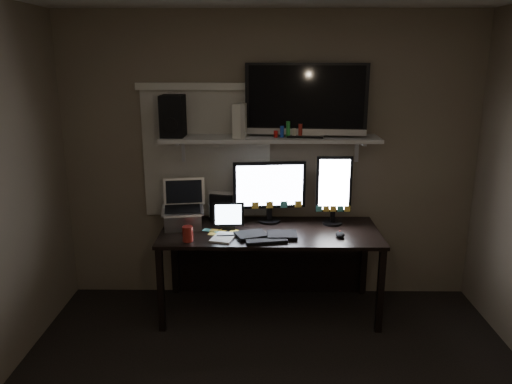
{
  "coord_description": "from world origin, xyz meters",
  "views": [
    {
      "loc": [
        -0.07,
        -2.47,
        2.12
      ],
      "look_at": [
        -0.11,
        1.25,
        1.11
      ],
      "focal_mm": 35.0,
      "sensor_mm": 36.0,
      "label": 1
    }
  ],
  "objects_px": {
    "mouse": "(340,235)",
    "monitor_portrait": "(334,190)",
    "desk": "(270,245)",
    "speaker": "(173,116)",
    "tv": "(306,100)",
    "game_console": "(241,120)",
    "monitor_landscape": "(269,191)",
    "tablet": "(228,216)",
    "cup": "(188,234)",
    "laptop": "(182,205)",
    "keyboard": "(266,235)"
  },
  "relations": [
    {
      "from": "monitor_landscape",
      "to": "tablet",
      "type": "bearing_deg",
      "value": -157.95
    },
    {
      "from": "tv",
      "to": "game_console",
      "type": "relative_size",
      "value": 3.61
    },
    {
      "from": "monitor_portrait",
      "to": "mouse",
      "type": "relative_size",
      "value": 5.51
    },
    {
      "from": "tv",
      "to": "game_console",
      "type": "height_order",
      "value": "tv"
    },
    {
      "from": "monitor_portrait",
      "to": "game_console",
      "type": "relative_size",
      "value": 2.19
    },
    {
      "from": "keyboard",
      "to": "speaker",
      "type": "xyz_separation_m",
      "value": [
        -0.77,
        0.35,
        0.9
      ]
    },
    {
      "from": "mouse",
      "to": "tv",
      "type": "height_order",
      "value": "tv"
    },
    {
      "from": "keyboard",
      "to": "tablet",
      "type": "height_order",
      "value": "tablet"
    },
    {
      "from": "monitor_landscape",
      "to": "tablet",
      "type": "distance_m",
      "value": 0.42
    },
    {
      "from": "game_console",
      "to": "desk",
      "type": "bearing_deg",
      "value": 0.37
    },
    {
      "from": "tv",
      "to": "speaker",
      "type": "relative_size",
      "value": 2.91
    },
    {
      "from": "monitor_portrait",
      "to": "keyboard",
      "type": "relative_size",
      "value": 1.22
    },
    {
      "from": "cup",
      "to": "game_console",
      "type": "bearing_deg",
      "value": 48.46
    },
    {
      "from": "desk",
      "to": "tablet",
      "type": "distance_m",
      "value": 0.46
    },
    {
      "from": "cup",
      "to": "speaker",
      "type": "xyz_separation_m",
      "value": [
        -0.16,
        0.45,
        0.86
      ]
    },
    {
      "from": "game_console",
      "to": "speaker",
      "type": "bearing_deg",
      "value": -160.43
    },
    {
      "from": "cup",
      "to": "speaker",
      "type": "height_order",
      "value": "speaker"
    },
    {
      "from": "desk",
      "to": "speaker",
      "type": "xyz_separation_m",
      "value": [
        -0.8,
        0.07,
        1.1
      ]
    },
    {
      "from": "tv",
      "to": "speaker",
      "type": "bearing_deg",
      "value": -173.75
    },
    {
      "from": "desk",
      "to": "speaker",
      "type": "relative_size",
      "value": 5.31
    },
    {
      "from": "laptop",
      "to": "speaker",
      "type": "distance_m",
      "value": 0.74
    },
    {
      "from": "mouse",
      "to": "game_console",
      "type": "height_order",
      "value": "game_console"
    },
    {
      "from": "mouse",
      "to": "game_console",
      "type": "bearing_deg",
      "value": 158.28
    },
    {
      "from": "speaker",
      "to": "mouse",
      "type": "bearing_deg",
      "value": -12.8
    },
    {
      "from": "mouse",
      "to": "laptop",
      "type": "xyz_separation_m",
      "value": [
        -1.29,
        0.21,
        0.17
      ]
    },
    {
      "from": "mouse",
      "to": "tablet",
      "type": "distance_m",
      "value": 0.93
    },
    {
      "from": "speaker",
      "to": "desk",
      "type": "bearing_deg",
      "value": -3.79
    },
    {
      "from": "desk",
      "to": "speaker",
      "type": "height_order",
      "value": "speaker"
    },
    {
      "from": "keyboard",
      "to": "laptop",
      "type": "height_order",
      "value": "laptop"
    },
    {
      "from": "cup",
      "to": "speaker",
      "type": "bearing_deg",
      "value": 109.11
    },
    {
      "from": "tablet",
      "to": "speaker",
      "type": "distance_m",
      "value": 0.94
    },
    {
      "from": "keyboard",
      "to": "desk",
      "type": "bearing_deg",
      "value": 72.59
    },
    {
      "from": "desk",
      "to": "tv",
      "type": "bearing_deg",
      "value": 15.43
    },
    {
      "from": "monitor_landscape",
      "to": "keyboard",
      "type": "distance_m",
      "value": 0.47
    },
    {
      "from": "keyboard",
      "to": "tablet",
      "type": "relative_size",
      "value": 1.91
    },
    {
      "from": "speaker",
      "to": "monitor_landscape",
      "type": "bearing_deg",
      "value": 3.93
    },
    {
      "from": "monitor_landscape",
      "to": "monitor_portrait",
      "type": "relative_size",
      "value": 1.04
    },
    {
      "from": "desk",
      "to": "laptop",
      "type": "distance_m",
      "value": 0.82
    },
    {
      "from": "monitor_landscape",
      "to": "speaker",
      "type": "height_order",
      "value": "speaker"
    },
    {
      "from": "keyboard",
      "to": "tv",
      "type": "height_order",
      "value": "tv"
    },
    {
      "from": "monitor_landscape",
      "to": "tablet",
      "type": "xyz_separation_m",
      "value": [
        -0.34,
        -0.19,
        -0.16
      ]
    },
    {
      "from": "desk",
      "to": "monitor_landscape",
      "type": "xyz_separation_m",
      "value": [
        -0.0,
        0.11,
        0.45
      ]
    },
    {
      "from": "monitor_landscape",
      "to": "mouse",
      "type": "xyz_separation_m",
      "value": [
        0.56,
        -0.38,
        -0.25
      ]
    },
    {
      "from": "tablet",
      "to": "game_console",
      "type": "relative_size",
      "value": 0.95
    },
    {
      "from": "monitor_portrait",
      "to": "mouse",
      "type": "xyz_separation_m",
      "value": [
        0.02,
        -0.32,
        -0.28
      ]
    },
    {
      "from": "mouse",
      "to": "cup",
      "type": "relative_size",
      "value": 0.9
    },
    {
      "from": "tablet",
      "to": "cup",
      "type": "relative_size",
      "value": 2.15
    },
    {
      "from": "keyboard",
      "to": "tv",
      "type": "bearing_deg",
      "value": 37.27
    },
    {
      "from": "mouse",
      "to": "monitor_portrait",
      "type": "bearing_deg",
      "value": 95.27
    },
    {
      "from": "keyboard",
      "to": "monitor_landscape",
      "type": "bearing_deg",
      "value": 74.86
    }
  ]
}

